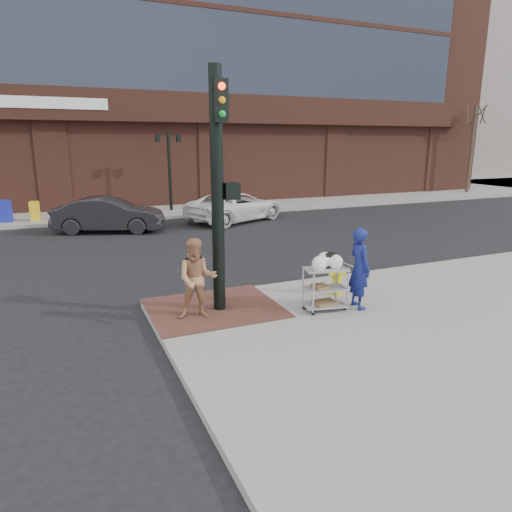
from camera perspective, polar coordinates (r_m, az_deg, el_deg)
name	(u,v)px	position (r m, az deg, el deg)	size (l,w,h in m)	color
ground	(255,325)	(9.57, -0.09, -8.58)	(220.00, 220.00, 0.00)	black
sidewalk_far	(242,182)	(43.34, -1.70, 9.26)	(65.00, 36.00, 0.15)	gray
brick_curb_ramp	(214,308)	(10.10, -5.28, -6.45)	(2.80, 2.40, 0.01)	#582E29
bank_building	(157,4)	(41.37, -12.30, 28.40)	(42.00, 26.00, 28.00)	brown
filler_block	(430,98)	(63.61, 20.89, 17.96)	(14.00, 20.00, 18.00)	slate
bare_tree_a	(476,104)	(37.00, 25.84, 16.71)	(1.80, 1.80, 7.20)	#382B21
lamp_post	(169,163)	(24.75, -10.78, 11.33)	(1.32, 0.22, 4.00)	black
traffic_signal_pole	(219,185)	(9.42, -4.68, 8.81)	(0.61, 0.51, 5.00)	black
woman_blue	(359,268)	(10.09, 12.81, -1.50)	(0.65, 0.43, 1.78)	navy
pedestrian_tan	(197,279)	(9.33, -7.36, -2.85)	(0.81, 0.63, 1.68)	#AB7350
sedan_dark	(109,215)	(20.12, -17.91, 4.94)	(1.56, 4.46, 1.47)	black
minivan_white	(236,206)	(21.90, -2.55, 6.22)	(2.34, 5.08, 1.41)	white
utility_cart	(325,285)	(9.89, 8.66, -3.56)	(0.99, 0.68, 1.26)	gray
fire_hydrant	(337,275)	(11.02, 10.12, -2.31)	(0.43, 0.30, 0.92)	yellow
newsbox_yellow	(35,211)	(23.46, -25.92, 5.08)	(0.38, 0.34, 0.90)	yellow
newsbox_blue	(6,211)	(23.60, -28.81, 4.93)	(0.42, 0.38, 1.00)	#1926A8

